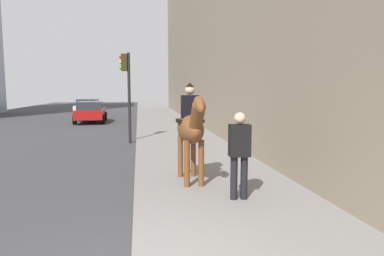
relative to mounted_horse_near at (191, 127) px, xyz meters
name	(u,v)px	position (x,y,z in m)	size (l,w,h in m)	color
mounted_horse_near	(191,127)	(0.00, 0.00, 0.00)	(2.15, 0.62, 2.29)	brown
pedestrian_greeting	(239,150)	(-1.38, -0.74, -0.30)	(0.28, 0.42, 1.70)	black
car_near_lane	(91,112)	(16.56, 4.41, -0.64)	(4.10, 2.12, 1.44)	maroon
car_mid_lane	(88,107)	(23.24, 5.47, -0.64)	(4.33, 2.07, 1.44)	silver
traffic_light_near_curb	(127,83)	(6.91, 1.64, 1.13)	(0.20, 0.44, 3.76)	black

